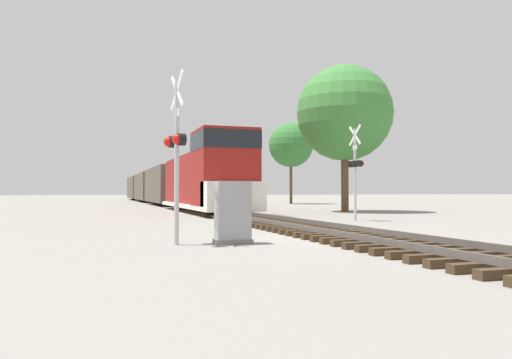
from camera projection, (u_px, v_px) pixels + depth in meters
ground_plane at (340, 238)px, 14.39m from camera, size 400.00×400.00×0.00m
rail_track_bed at (340, 233)px, 14.39m from camera, size 2.60×160.00×0.31m
freight_train at (159, 186)px, 54.77m from camera, size 3.15×65.43×4.70m
crossing_signal_near at (176, 146)px, 12.45m from camera, size 0.45×1.01×4.32m
crossing_signal_far at (356, 166)px, 22.74m from camera, size 0.39×1.01×4.37m
relay_cabinet at (233, 213)px, 12.70m from camera, size 0.93×0.59×1.59m
tree_far_right at (345, 113)px, 33.24m from camera, size 6.39×6.39×9.78m
tree_mid_background at (291, 145)px, 54.91m from camera, size 4.90×4.90×8.94m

